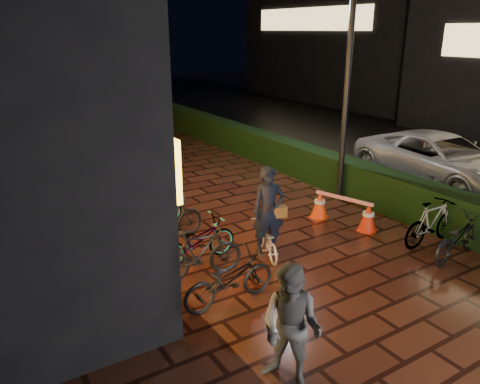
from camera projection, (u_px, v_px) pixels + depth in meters
ground at (371, 288)px, 8.45m from camera, size 80.00×80.00×0.00m
asphalt_road at (441, 158)px, 16.97m from camera, size 11.00×60.00×0.01m
hedge at (266, 148)px, 16.33m from camera, size 0.70×20.00×1.00m
bystander_person at (291, 328)px, 5.90m from camera, size 0.95×1.04×1.73m
van at (440, 159)px, 14.00m from camera, size 2.67×5.42×1.48m
lamp_post_hedge at (348, 79)px, 11.81m from camera, size 0.55×0.30×5.87m
lamp_post_sf at (58, 77)px, 13.29m from camera, size 0.54×0.25×5.70m
cyclist at (268, 224)px, 9.41m from camera, size 0.87×1.42×1.92m
traffic_barrier at (343, 210)px, 11.15m from camera, size 0.87×1.69×0.69m
cart_assembly at (341, 175)px, 13.34m from camera, size 0.52×0.53×0.93m
parked_bikes_storefront at (175, 230)px, 9.71m from camera, size 1.99×5.35×1.01m
parked_bikes_hedge at (466, 239)px, 9.29m from camera, size 1.86×2.41×1.01m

